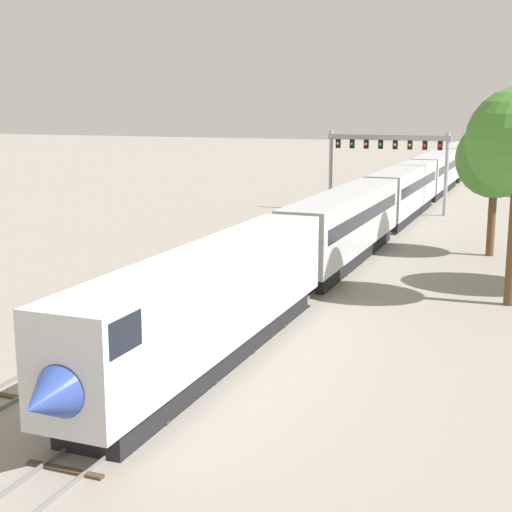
# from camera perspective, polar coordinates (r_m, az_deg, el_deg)

# --- Properties ---
(ground_plane) EXTENTS (400.00, 400.00, 0.00)m
(ground_plane) POSITION_cam_1_polar(r_m,az_deg,el_deg) (29.11, -10.69, -10.09)
(ground_plane) COLOR gray
(track_main) EXTENTS (2.60, 200.00, 0.16)m
(track_main) POSITION_cam_1_polar(r_m,az_deg,el_deg) (84.42, 12.66, 4.06)
(track_main) COLOR slate
(track_main) RESTS_ON ground
(track_near) EXTENTS (2.60, 160.00, 0.16)m
(track_near) POSITION_cam_1_polar(r_m,az_deg,el_deg) (66.22, 5.24, 2.30)
(track_near) COLOR slate
(track_near) RESTS_ON ground
(passenger_train) EXTENTS (3.04, 109.26, 4.80)m
(passenger_train) POSITION_cam_1_polar(r_m,az_deg,el_deg) (72.71, 11.31, 4.97)
(passenger_train) COLOR silver
(passenger_train) RESTS_ON ground
(signal_gantry) EXTENTS (12.10, 0.49, 8.05)m
(signal_gantry) POSITION_cam_1_polar(r_m,az_deg,el_deg) (75.05, 10.02, 7.81)
(signal_gantry) COLOR #999BA0
(signal_gantry) RESTS_ON ground
(trackside_tree_right) EXTENTS (5.52, 5.52, 9.67)m
(trackside_tree_right) POSITION_cam_1_polar(r_m,az_deg,el_deg) (55.01, 17.83, 7.06)
(trackside_tree_right) COLOR brown
(trackside_tree_right) RESTS_ON ground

